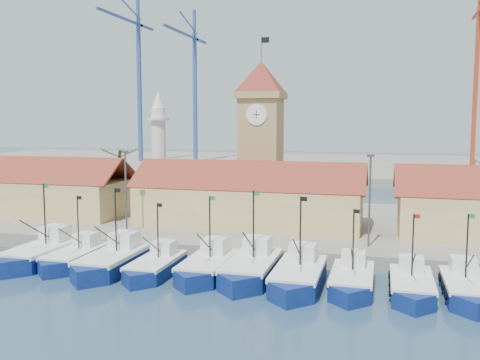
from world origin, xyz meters
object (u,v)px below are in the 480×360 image
(clock_tower, at_px, (261,135))
(minaret, at_px, (159,150))
(boat_0, at_px, (40,255))
(boat_5, at_px, (251,270))

(clock_tower, height_order, minaret, clock_tower)
(boat_0, relative_size, boat_5, 1.00)
(boat_5, distance_m, minaret, 32.65)
(boat_0, xyz_separation_m, minaret, (1.70, 24.98, 8.89))
(boat_5, height_order, minaret, minaret)
(boat_0, height_order, boat_5, boat_5)
(boat_0, relative_size, clock_tower, 0.47)
(boat_0, bearing_deg, boat_5, 0.44)
(boat_5, relative_size, minaret, 0.66)
(clock_tower, bearing_deg, minaret, 172.39)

